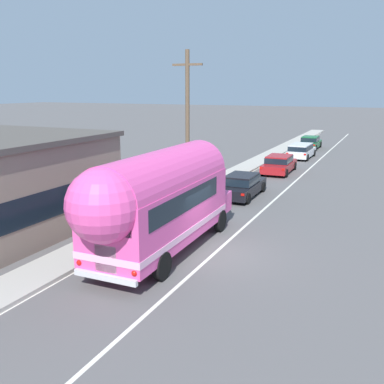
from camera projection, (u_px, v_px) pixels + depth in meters
The scene contains 9 objects.
ground_plane at pixel (214, 254), 17.40m from camera, with size 300.00×300.00×0.00m, color #565454.
lane_markings at pixel (257, 188), 28.72m from camera, with size 4.01×80.00×0.01m.
sidewalk_slab at pixel (203, 189), 28.18m from camera, with size 1.87×90.00×0.15m, color #ADA89E.
utility_pole at pixel (187, 125), 24.71m from camera, with size 1.80×0.24×8.50m.
painted_bus at pixel (158, 199), 16.68m from camera, with size 2.71×10.29×4.12m.
car_lead at pixel (242, 185), 26.43m from camera, with size 1.99×4.76×1.37m.
car_second at pixel (279, 163), 33.94m from camera, with size 2.10×4.86×1.37m.
car_third at pixel (301, 150), 40.99m from camera, with size 2.01×4.78×1.37m.
car_fourth at pixel (310, 142), 47.49m from camera, with size 1.94×4.55×1.37m.
Camera 1 is at (6.07, -15.22, 6.41)m, focal length 40.81 mm.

